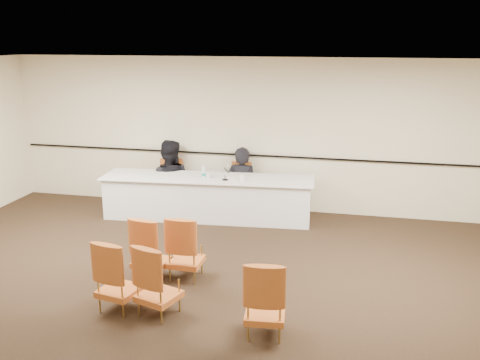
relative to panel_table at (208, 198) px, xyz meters
name	(u,v)px	position (x,y,z in m)	size (l,w,h in m)	color
floor	(192,299)	(0.70, -3.20, -0.40)	(10.00, 10.00, 0.00)	black
ceiling	(186,69)	(0.70, -3.20, 2.60)	(10.00, 10.00, 0.00)	silver
wall_back	(252,135)	(0.70, 0.80, 1.10)	(10.00, 0.04, 3.00)	#F4E7C0
wall_rail	(252,155)	(0.70, 0.76, 0.70)	(9.80, 0.04, 0.03)	black
panel_table	(208,198)	(0.00, 0.00, 0.00)	(4.00, 0.92, 0.80)	silver
panelist_main	(242,191)	(0.53, 0.63, 0.00)	(0.65, 0.43, 1.78)	black
panelist_main_chair	(242,187)	(0.53, 0.63, 0.07)	(0.50, 0.50, 0.95)	#C34A23
panelist_second	(169,186)	(-0.95, 0.51, 0.03)	(0.93, 0.72, 1.91)	black
panelist_second_chair	(169,184)	(-0.95, 0.51, 0.07)	(0.50, 0.50, 0.95)	#C34A23
papers	(232,178)	(0.47, 0.02, 0.40)	(0.30, 0.22, 0.00)	white
microphone	(225,173)	(0.38, -0.13, 0.54)	(0.10, 0.20, 0.28)	black
water_bottle	(204,172)	(-0.05, -0.07, 0.53)	(0.08, 0.08, 0.25)	#198B7E
drinking_glass	(208,176)	(0.04, -0.08, 0.45)	(0.06, 0.06, 0.10)	silver
coffee_cup	(242,178)	(0.69, -0.11, 0.46)	(0.08, 0.08, 0.12)	white
aud_chair_front_left	(151,248)	(-0.04, -2.73, 0.07)	(0.50, 0.50, 0.95)	#C34A23
aud_chair_front_mid	(186,247)	(0.42, -2.60, 0.07)	(0.50, 0.50, 0.95)	#C34A23
aud_chair_back_left	(118,274)	(-0.12, -3.65, 0.07)	(0.50, 0.50, 0.95)	#C34A23
aud_chair_back_mid	(158,279)	(0.43, -3.68, 0.07)	(0.50, 0.50, 0.95)	#C34A23
aud_chair_back_right	(265,297)	(1.80, -3.84, 0.07)	(0.50, 0.50, 0.95)	#C34A23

